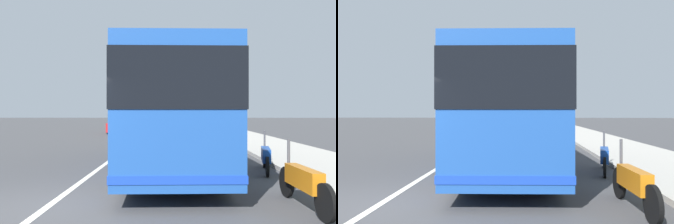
{
  "view_description": "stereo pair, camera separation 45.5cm",
  "coord_description": "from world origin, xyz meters",
  "views": [
    {
      "loc": [
        -6.25,
        -2.48,
        1.84
      ],
      "look_at": [
        4.4,
        -2.26,
        1.86
      ],
      "focal_mm": 35.15,
      "sensor_mm": 36.0,
      "label": 1
    },
    {
      "loc": [
        -6.23,
        -2.94,
        1.84
      ],
      "look_at": [
        4.4,
        -2.26,
        1.86
      ],
      "focal_mm": 35.15,
      "sensor_mm": 36.0,
      "label": 2
    }
  ],
  "objects": [
    {
      "name": "ground_plane",
      "position": [
        0.0,
        0.0,
        0.0
      ],
      "size": [
        220.0,
        220.0,
        0.0
      ],
      "primitive_type": "plane",
      "color": "#424244"
    },
    {
      "name": "coach_bus",
      "position": [
        5.0,
        -2.3,
        1.97
      ],
      "size": [
        10.66,
        3.07,
        3.38
      ],
      "rotation": [
        0.0,
        0.0,
        0.05
      ],
      "color": "#1E4C9E",
      "rests_on": "ground"
    },
    {
      "name": "lane_divider_line",
      "position": [
        10.0,
        0.0,
        0.0
      ],
      "size": [
        110.0,
        0.16,
        0.01
      ],
      "primitive_type": "cube",
      "color": "silver",
      "rests_on": "ground"
    },
    {
      "name": "car_far_distant",
      "position": [
        22.95,
        2.29,
        0.69
      ],
      "size": [
        4.3,
        1.92,
        1.41
      ],
      "rotation": [
        0.0,
        0.0,
        3.14
      ],
      "color": "red",
      "rests_on": "ground"
    },
    {
      "name": "car_behind_bus",
      "position": [
        30.86,
        2.18,
        0.68
      ],
      "size": [
        4.06,
        1.95,
        1.43
      ],
      "rotation": [
        0.0,
        0.0,
        3.13
      ],
      "color": "gray",
      "rests_on": "ground"
    },
    {
      "name": "motorcycle_by_tree",
      "position": [
        4.0,
        -5.31,
        0.47
      ],
      "size": [
        2.23,
        0.56,
        1.24
      ],
      "rotation": [
        0.0,
        0.0,
        -0.22
      ],
      "color": "black",
      "rests_on": "ground"
    },
    {
      "name": "motorcycle_far_end",
      "position": [
        0.13,
        -4.96,
        0.49
      ],
      "size": [
        2.34,
        0.3,
        1.28
      ],
      "rotation": [
        0.0,
        0.0,
        0.05
      ],
      "color": "black",
      "rests_on": "ground"
    },
    {
      "name": "sidewalk_curb",
      "position": [
        10.0,
        -7.55,
        0.07
      ],
      "size": [
        110.0,
        3.6,
        0.14
      ],
      "primitive_type": "cube",
      "color": "#B2ADA3",
      "rests_on": "ground"
    }
  ]
}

